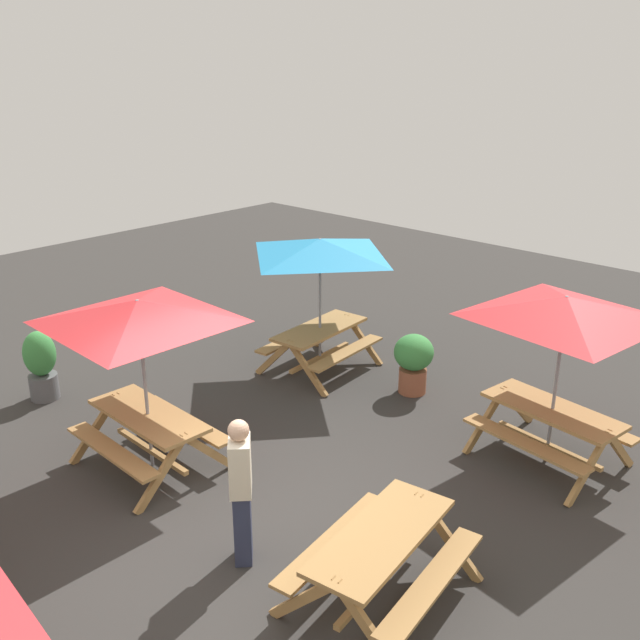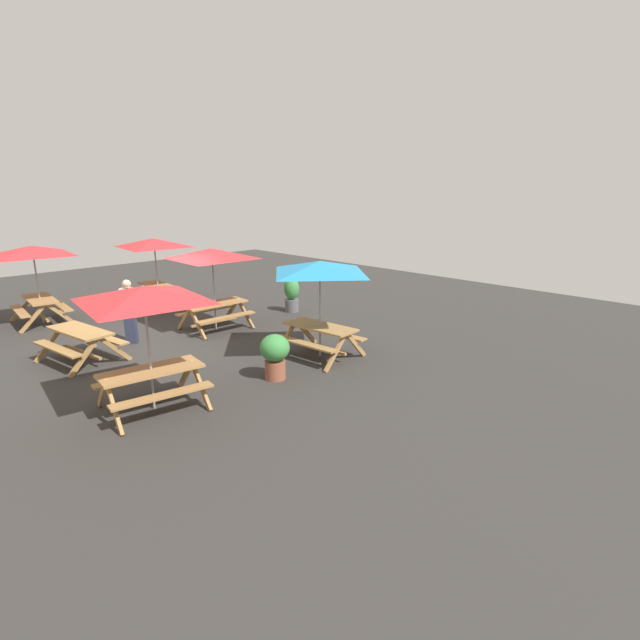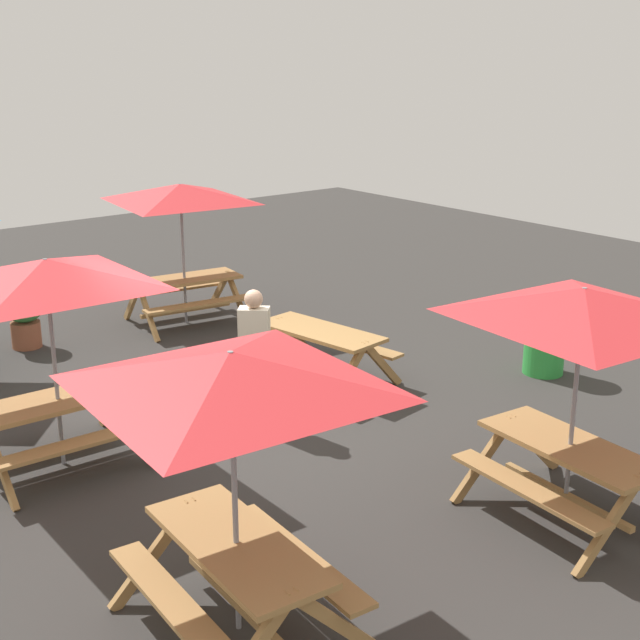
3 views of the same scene
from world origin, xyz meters
The scene contains 10 objects.
ground_plane centered at (0.00, 0.00, 0.00)m, with size 27.09×27.09×0.00m, color #33302D.
picnic_table_0 centered at (0.13, 1.69, 1.99)m, with size 2.83×2.83×2.34m.
picnic_table_1 centered at (3.88, 2.16, 1.99)m, with size 2.16×2.16×2.34m.
picnic_table_2 centered at (0.25, -2.02, 0.56)m, with size 1.98×1.75×0.81m.
picnic_table_3 centered at (3.80, -2.05, 1.99)m, with size 2.80×2.80×2.34m.
picnic_table_4 centered at (-3.47, 1.81, 1.99)m, with size 2.82×2.82×2.34m.
picnic_table_5 centered at (-4.02, -1.63, 1.99)m, with size 2.82×2.82×2.34m.
potted_plant_0 centered at (0.13, 4.57, 0.59)m, with size 0.49×0.49×1.12m.
potted_plant_1 centered at (4.24, 0.48, 0.56)m, with size 0.63×0.63×0.98m.
person_standing centered at (-0.28, -0.60, 0.89)m, with size 0.41×0.41×1.67m.
Camera 2 is at (11.95, -5.80, 3.99)m, focal length 28.00 mm.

